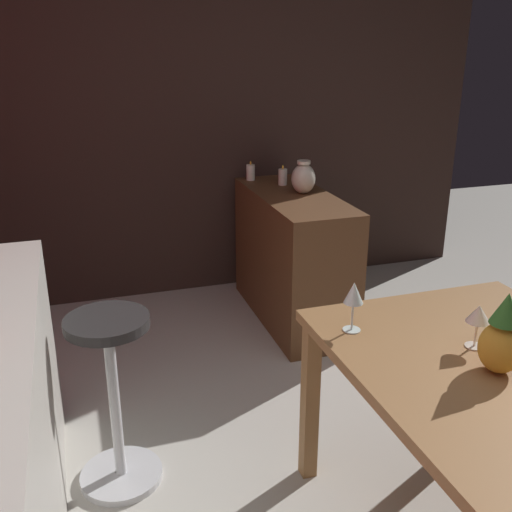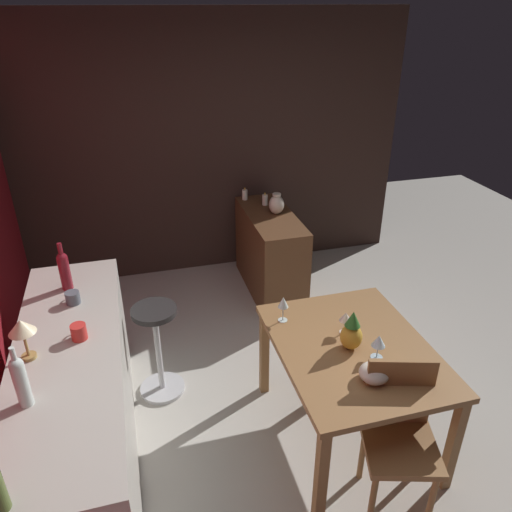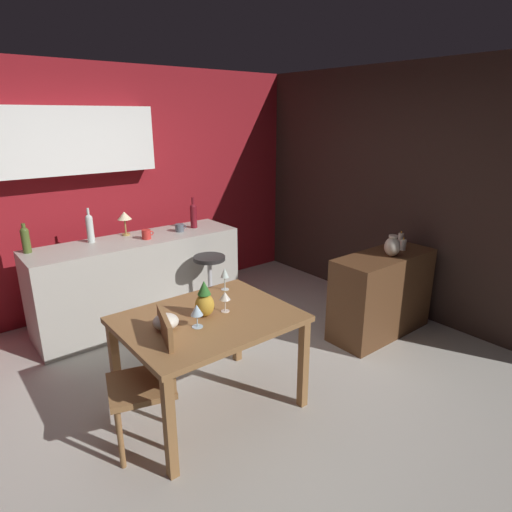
% 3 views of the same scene
% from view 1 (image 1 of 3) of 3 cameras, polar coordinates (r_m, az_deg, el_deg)
% --- Properties ---
extents(wall_side_right, '(0.10, 4.40, 2.60)m').
position_cam_1_polar(wall_side_right, '(4.05, -8.07, 14.22)').
color(wall_side_right, '#33231E').
rests_on(wall_side_right, ground_plane).
extents(dining_table, '(1.19, 0.92, 0.74)m').
position_cam_1_polar(dining_table, '(2.08, 22.35, -12.07)').
color(dining_table, olive).
rests_on(dining_table, ground_plane).
extents(sideboard_cabinet, '(1.10, 0.44, 0.82)m').
position_cam_1_polar(sideboard_cabinet, '(3.74, 3.59, -0.15)').
color(sideboard_cabinet, '#56351E').
rests_on(sideboard_cabinet, ground_plane).
extents(bar_stool, '(0.34, 0.34, 0.74)m').
position_cam_1_polar(bar_stool, '(2.44, -13.53, -13.06)').
color(bar_stool, '#262323').
rests_on(bar_stool, ground_plane).
extents(wine_glass_left, '(0.07, 0.07, 0.18)m').
position_cam_1_polar(wine_glass_left, '(2.08, 9.40, -3.70)').
color(wine_glass_left, silver).
rests_on(wine_glass_left, dining_table).
extents(wine_glass_right, '(0.08, 0.08, 0.15)m').
position_cam_1_polar(wine_glass_right, '(2.09, 20.66, -5.36)').
color(wine_glass_right, silver).
rests_on(wine_glass_right, dining_table).
extents(pineapple_centerpiece, '(0.13, 0.13, 0.26)m').
position_cam_1_polar(pineapple_centerpiece, '(1.97, 22.64, -7.37)').
color(pineapple_centerpiece, gold).
rests_on(pineapple_centerpiece, dining_table).
extents(pillar_candle_tall, '(0.06, 0.06, 0.13)m').
position_cam_1_polar(pillar_candle_tall, '(3.85, 2.59, 7.63)').
color(pillar_candle_tall, white).
rests_on(pillar_candle_tall, sideboard_cabinet).
extents(pillar_candle_short, '(0.06, 0.06, 0.13)m').
position_cam_1_polar(pillar_candle_short, '(3.98, -0.52, 8.07)').
color(pillar_candle_short, white).
rests_on(pillar_candle_short, sideboard_cabinet).
extents(vase_ceramic_ivory, '(0.15, 0.15, 0.20)m').
position_cam_1_polar(vase_ceramic_ivory, '(3.63, 4.59, 7.49)').
color(vase_ceramic_ivory, beige).
rests_on(vase_ceramic_ivory, sideboard_cabinet).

